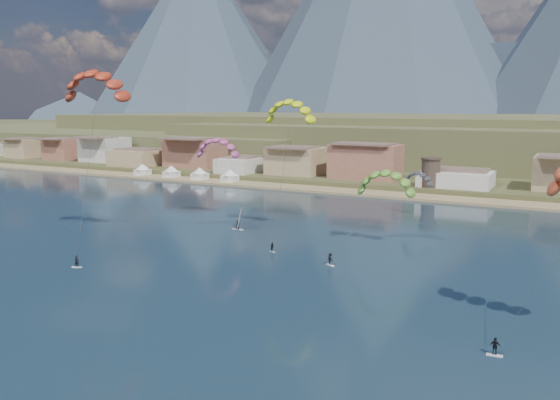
% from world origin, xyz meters
% --- Properties ---
extents(ground, '(2400.00, 2400.00, 0.00)m').
position_xyz_m(ground, '(0.00, 0.00, 0.00)').
color(ground, black).
rests_on(ground, ground).
extents(beach, '(2200.00, 12.00, 0.90)m').
position_xyz_m(beach, '(0.00, 106.00, 0.25)').
color(beach, tan).
rests_on(beach, ground).
extents(land, '(2200.00, 900.00, 4.00)m').
position_xyz_m(land, '(0.00, 560.00, 0.00)').
color(land, brown).
rests_on(land, ground).
extents(foothills, '(940.00, 210.00, 18.00)m').
position_xyz_m(foothills, '(22.39, 232.47, 9.08)').
color(foothills, brown).
rests_on(foothills, ground).
extents(mountain_ridge, '(2060.00, 480.00, 400.00)m').
position_xyz_m(mountain_ridge, '(-14.60, 823.65, 150.31)').
color(mountain_ridge, '#2D394B').
rests_on(mountain_ridge, ground).
extents(town, '(400.00, 24.00, 12.00)m').
position_xyz_m(town, '(-40.00, 122.00, 8.00)').
color(town, silver).
rests_on(town, ground).
extents(watchtower, '(5.82, 5.82, 8.60)m').
position_xyz_m(watchtower, '(5.00, 114.00, 6.37)').
color(watchtower, '#47382D').
rests_on(watchtower, ground).
extents(beach_tents, '(43.40, 6.40, 5.00)m').
position_xyz_m(beach_tents, '(-76.25, 106.00, 3.71)').
color(beach_tents, white).
rests_on(beach_tents, ground).
extents(kitesurfer_red, '(15.79, 18.31, 33.72)m').
position_xyz_m(kitesurfer_red, '(-34.23, 27.19, 29.28)').
color(kitesurfer_red, silver).
rests_on(kitesurfer_red, ground).
extents(kitesurfer_yellow, '(10.49, 14.91, 27.98)m').
position_xyz_m(kitesurfer_yellow, '(-6.64, 48.38, 24.54)').
color(kitesurfer_yellow, silver).
rests_on(kitesurfer_yellow, ground).
extents(kitesurfer_green, '(11.01, 19.04, 18.75)m').
position_xyz_m(kitesurfer_green, '(12.05, 49.04, 12.18)').
color(kitesurfer_green, silver).
rests_on(kitesurfer_green, ground).
extents(distant_kite_pink, '(10.69, 6.97, 19.86)m').
position_xyz_m(distant_kite_pink, '(-28.31, 55.93, 16.67)').
color(distant_kite_pink, '#262626').
rests_on(distant_kite_pink, ground).
extents(distant_kite_dark, '(7.72, 6.11, 12.41)m').
position_xyz_m(distant_kite_dark, '(9.82, 80.74, 9.11)').
color(distant_kite_dark, '#262626').
rests_on(distant_kite_dark, ground).
extents(windsurfer, '(2.59, 2.83, 4.47)m').
position_xyz_m(windsurfer, '(-18.34, 48.38, 1.42)').
color(windsurfer, silver).
rests_on(windsurfer, ground).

